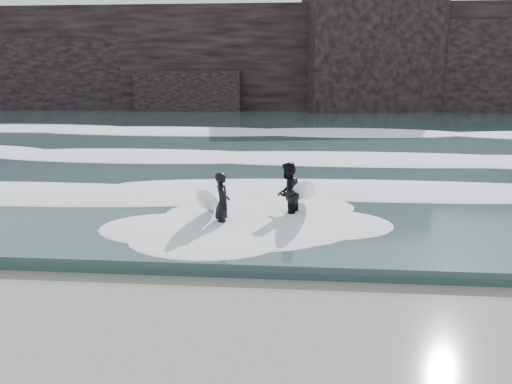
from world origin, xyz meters
TOP-DOWN VIEW (x-y plane):
  - ground at (0.00, 0.00)m, footprint 120.00×120.00m
  - sea at (0.00, 29.00)m, footprint 90.00×52.00m
  - headland at (0.00, 46.00)m, footprint 70.00×9.00m
  - foam_near at (0.00, 9.00)m, footprint 60.00×3.20m
  - foam_mid at (0.00, 16.00)m, footprint 60.00×4.00m
  - foam_far at (0.00, 25.00)m, footprint 60.00×4.80m
  - surfer_left at (0.49, 5.81)m, footprint 0.98×1.76m
  - surfer_right at (2.27, 6.71)m, footprint 1.21×2.17m

SIDE VIEW (x-z plane):
  - ground at x=0.00m, z-range 0.00..0.00m
  - sea at x=0.00m, z-range 0.00..0.30m
  - foam_near at x=0.00m, z-range 0.30..0.50m
  - foam_mid at x=0.00m, z-range 0.30..0.54m
  - foam_far at x=0.00m, z-range 0.30..0.60m
  - surfer_left at x=0.49m, z-range 0.01..1.61m
  - surfer_right at x=2.27m, z-range 0.01..1.72m
  - headland at x=0.00m, z-range 0.00..10.00m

